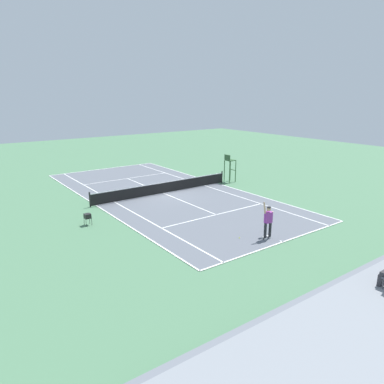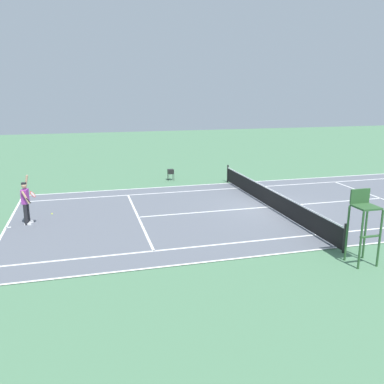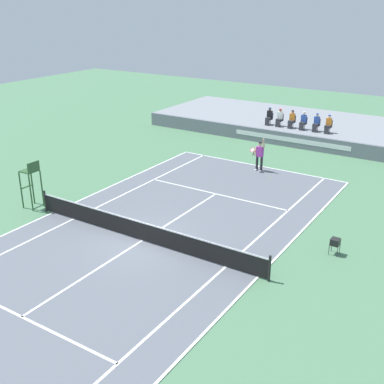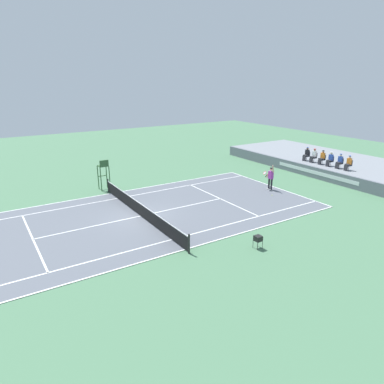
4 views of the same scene
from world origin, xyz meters
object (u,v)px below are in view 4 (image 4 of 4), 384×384
Objects in this scene: tennis_ball at (272,195)px; ball_hopper at (258,238)px; spectator_seated_2 at (322,158)px; tennis_player at (270,178)px; umpire_chair at (104,171)px; spectator_seated_0 at (306,154)px; spectator_seated_5 at (348,163)px; spectator_seated_4 at (340,161)px; spectator_seated_3 at (330,159)px; spectator_seated_1 at (314,156)px.

ball_hopper is at bearing -49.42° from tennis_ball.
tennis_ball is (2.06, -8.12, -1.58)m from spectator_seated_2.
umpire_chair is at bearing -122.69° from tennis_player.
tennis_ball is at bearing -64.74° from spectator_seated_0.
spectator_seated_5 is at bearing 64.04° from umpire_chair.
spectator_seated_2 is at bearing 96.93° from tennis_player.
spectator_seated_5 is 7.47m from tennis_player.
tennis_player is at bearing -104.00° from spectator_seated_5.
spectator_seated_4 is 19.97m from umpire_chair.
ball_hopper is at bearing -57.07° from spectator_seated_0.
spectator_seated_0 is 4.45m from spectator_seated_5.
spectator_seated_5 is at bearing 85.65° from tennis_ball.
spectator_seated_3 reaches higher than ball_hopper.
spectator_seated_2 is at bearing 71.21° from umpire_chair.
tennis_ball is 0.03× the size of umpire_chair.
umpire_chair is (-8.04, -18.28, -0.06)m from spectator_seated_4.
umpire_chair reaches higher than spectator_seated_0.
tennis_ball is (1.20, -8.12, -1.58)m from spectator_seated_3.
umpire_chair is at bearing -103.68° from spectator_seated_0.
spectator_seated_5 is at bearing 76.00° from tennis_player.
spectator_seated_2 is (0.94, 0.00, 0.00)m from spectator_seated_1.
spectator_seated_2 is 0.61× the size of tennis_player.
spectator_seated_4 and spectator_seated_5 have the same top height.
spectator_seated_3 is 0.52× the size of umpire_chair.
spectator_seated_0 is at bearing 180.00° from spectator_seated_1.
spectator_seated_5 is (4.45, 0.00, 0.00)m from spectator_seated_0.
spectator_seated_3 is 16.56m from ball_hopper.
spectator_seated_0 is 1.77m from spectator_seated_2.
spectator_seated_2 is 1.81× the size of ball_hopper.
spectator_seated_4 reaches higher than ball_hopper.
spectator_seated_0 is 1.00× the size of spectator_seated_3.
ball_hopper reaches higher than tennis_ball.
spectator_seated_3 is at bearing 90.14° from tennis_player.
tennis_ball is (3.83, -8.12, -1.58)m from spectator_seated_0.
spectator_seated_5 is 8.29m from tennis_ball.
umpire_chair is at bearing -166.73° from ball_hopper.
spectator_seated_4 is at bearing 0.00° from spectator_seated_2.
spectator_seated_0 is at bearing 115.26° from tennis_ball.
tennis_ball is at bearing -94.35° from spectator_seated_5.
spectator_seated_2 is 18.60× the size of tennis_ball.
spectator_seated_5 is at bearing 0.00° from spectator_seated_0.
spectator_seated_4 is at bearing 82.55° from tennis_player.
spectator_seated_4 is 8.27m from tennis_ball.
spectator_seated_3 is at bearing 180.00° from spectator_seated_4.
umpire_chair reaches higher than spectator_seated_3.
tennis_ball is 0.10× the size of ball_hopper.
tennis_player is 2.98× the size of ball_hopper.
spectator_seated_2 is (1.77, 0.00, 0.00)m from spectator_seated_0.
spectator_seated_4 is 16.18m from ball_hopper.
ball_hopper is at bearing -47.69° from tennis_player.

